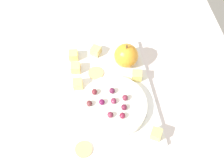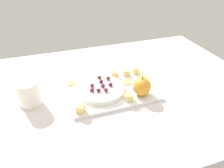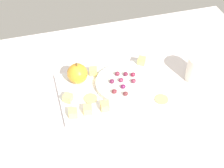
{
  "view_description": "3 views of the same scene",
  "coord_description": "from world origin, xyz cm",
  "px_view_note": "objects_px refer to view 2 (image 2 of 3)",
  "views": [
    {
      "loc": [
        43.29,
        -4.42,
        81.71
      ],
      "look_at": [
        0.27,
        3.58,
        9.43
      ],
      "focal_mm": 49.34,
      "sensor_mm": 36.0,
      "label": 1
    },
    {
      "loc": [
        22.51,
        68.24,
        53.37
      ],
      "look_at": [
        0.86,
        3.32,
        7.91
      ],
      "focal_mm": 33.1,
      "sensor_mm": 36.0,
      "label": 2
    },
    {
      "loc": [
        -19.51,
        -71.56,
        82.89
      ],
      "look_at": [
        1.1,
        1.84,
        8.11
      ],
      "focal_mm": 51.13,
      "sensor_mm": 36.0,
      "label": 3
    }
  ],
  "objects_px": {
    "cheese_cube_1": "(80,109)",
    "cheese_cube_0": "(143,78)",
    "serving_dish": "(101,89)",
    "cup": "(29,93)",
    "cheese_cube_3": "(126,73)",
    "cheese_cube_5": "(136,71)",
    "grape_0": "(106,90)",
    "grape_5": "(98,90)",
    "grape_4": "(108,78)",
    "cheese_cube_4": "(115,75)",
    "grape_3": "(99,77)",
    "grape_6": "(92,90)",
    "apple_whole": "(142,87)",
    "cheese_cube_2": "(129,97)",
    "grape_8": "(103,86)",
    "cracker_1": "(71,83)",
    "cracker_0": "(126,82)",
    "platter": "(112,91)",
    "grape_2": "(92,85)",
    "grape_1": "(111,84)",
    "grape_7": "(101,81)"
  },
  "relations": [
    {
      "from": "cracker_0",
      "to": "platter",
      "type": "bearing_deg",
      "value": 23.82
    },
    {
      "from": "cracker_0",
      "to": "grape_5",
      "type": "relative_size",
      "value": 2.64
    },
    {
      "from": "platter",
      "to": "grape_5",
      "type": "xyz_separation_m",
      "value": [
        0.06,
        0.03,
        0.03
      ]
    },
    {
      "from": "grape_4",
      "to": "grape_6",
      "type": "relative_size",
      "value": 1.0
    },
    {
      "from": "grape_6",
      "to": "cup",
      "type": "bearing_deg",
      "value": -10.47
    },
    {
      "from": "cheese_cube_3",
      "to": "cheese_cube_5",
      "type": "relative_size",
      "value": 1.0
    },
    {
      "from": "cheese_cube_4",
      "to": "grape_6",
      "type": "height_order",
      "value": "grape_6"
    },
    {
      "from": "apple_whole",
      "to": "cheese_cube_0",
      "type": "height_order",
      "value": "apple_whole"
    },
    {
      "from": "cheese_cube_0",
      "to": "cracker_1",
      "type": "distance_m",
      "value": 0.31
    },
    {
      "from": "serving_dish",
      "to": "cheese_cube_0",
      "type": "relative_size",
      "value": 6.93
    },
    {
      "from": "apple_whole",
      "to": "cheese_cube_4",
      "type": "relative_size",
      "value": 2.64
    },
    {
      "from": "apple_whole",
      "to": "grape_8",
      "type": "bearing_deg",
      "value": -24.85
    },
    {
      "from": "grape_6",
      "to": "cheese_cube_0",
      "type": "bearing_deg",
      "value": -171.52
    },
    {
      "from": "cheese_cube_3",
      "to": "grape_5",
      "type": "xyz_separation_m",
      "value": [
        0.16,
        0.11,
        0.01
      ]
    },
    {
      "from": "grape_0",
      "to": "grape_5",
      "type": "xyz_separation_m",
      "value": [
        0.03,
        -0.01,
        -0.0
      ]
    },
    {
      "from": "apple_whole",
      "to": "grape_7",
      "type": "xyz_separation_m",
      "value": [
        0.14,
        -0.1,
        -0.01
      ]
    },
    {
      "from": "cheese_cube_3",
      "to": "cracker_0",
      "type": "height_order",
      "value": "cheese_cube_3"
    },
    {
      "from": "grape_2",
      "to": "apple_whole",
      "type": "bearing_deg",
      "value": 155.65
    },
    {
      "from": "grape_4",
      "to": "cheese_cube_1",
      "type": "bearing_deg",
      "value": 43.7
    },
    {
      "from": "serving_dish",
      "to": "cheese_cube_2",
      "type": "xyz_separation_m",
      "value": [
        -0.08,
        0.09,
        0.0
      ]
    },
    {
      "from": "apple_whole",
      "to": "cheese_cube_4",
      "type": "bearing_deg",
      "value": -69.31
    },
    {
      "from": "serving_dish",
      "to": "cup",
      "type": "relative_size",
      "value": 1.88
    },
    {
      "from": "cheese_cube_2",
      "to": "grape_2",
      "type": "relative_size",
      "value": 1.56
    },
    {
      "from": "cheese_cube_5",
      "to": "cracker_1",
      "type": "relative_size",
      "value": 0.59
    },
    {
      "from": "cheese_cube_5",
      "to": "grape_8",
      "type": "relative_size",
      "value": 1.56
    },
    {
      "from": "cheese_cube_5",
      "to": "grape_4",
      "type": "height_order",
      "value": "grape_4"
    },
    {
      "from": "grape_1",
      "to": "grape_2",
      "type": "distance_m",
      "value": 0.07
    },
    {
      "from": "cheese_cube_0",
      "to": "cheese_cube_1",
      "type": "relative_size",
      "value": 1.0
    },
    {
      "from": "cheese_cube_1",
      "to": "cheese_cube_2",
      "type": "height_order",
      "value": "same"
    },
    {
      "from": "cheese_cube_0",
      "to": "grape_1",
      "type": "bearing_deg",
      "value": 8.03
    },
    {
      "from": "cheese_cube_5",
      "to": "grape_8",
      "type": "height_order",
      "value": "grape_8"
    },
    {
      "from": "cheese_cube_3",
      "to": "cheese_cube_4",
      "type": "relative_size",
      "value": 1.0
    },
    {
      "from": "apple_whole",
      "to": "cheese_cube_5",
      "type": "distance_m",
      "value": 0.16
    },
    {
      "from": "platter",
      "to": "apple_whole",
      "type": "relative_size",
      "value": 4.92
    },
    {
      "from": "cheese_cube_1",
      "to": "cheese_cube_0",
      "type": "bearing_deg",
      "value": -159.18
    },
    {
      "from": "grape_3",
      "to": "cracker_1",
      "type": "bearing_deg",
      "value": -16.01
    },
    {
      "from": "grape_7",
      "to": "cracker_0",
      "type": "bearing_deg",
      "value": -177.88
    },
    {
      "from": "grape_4",
      "to": "cheese_cube_3",
      "type": "bearing_deg",
      "value": -157.15
    },
    {
      "from": "apple_whole",
      "to": "cheese_cube_5",
      "type": "xyz_separation_m",
      "value": [
        -0.05,
        -0.15,
        -0.02
      ]
    },
    {
      "from": "cheese_cube_4",
      "to": "grape_4",
      "type": "bearing_deg",
      "value": 44.56
    },
    {
      "from": "cheese_cube_0",
      "to": "grape_5",
      "type": "bearing_deg",
      "value": 11.87
    },
    {
      "from": "cheese_cube_3",
      "to": "grape_2",
      "type": "distance_m",
      "value": 0.19
    },
    {
      "from": "grape_3",
      "to": "cheese_cube_0",
      "type": "bearing_deg",
      "value": 165.98
    },
    {
      "from": "cracker_0",
      "to": "grape_4",
      "type": "distance_m",
      "value": 0.08
    },
    {
      "from": "serving_dish",
      "to": "cracker_1",
      "type": "distance_m",
      "value": 0.14
    },
    {
      "from": "cracker_0",
      "to": "grape_4",
      "type": "bearing_deg",
      "value": -7.77
    },
    {
      "from": "cheese_cube_5",
      "to": "grape_4",
      "type": "xyz_separation_m",
      "value": [
        0.15,
        0.04,
        0.02
      ]
    },
    {
      "from": "cheese_cube_5",
      "to": "grape_3",
      "type": "relative_size",
      "value": 1.56
    },
    {
      "from": "cracker_0",
      "to": "grape_1",
      "type": "relative_size",
      "value": 2.64
    },
    {
      "from": "grape_1",
      "to": "platter",
      "type": "bearing_deg",
      "value": -148.76
    }
  ]
}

